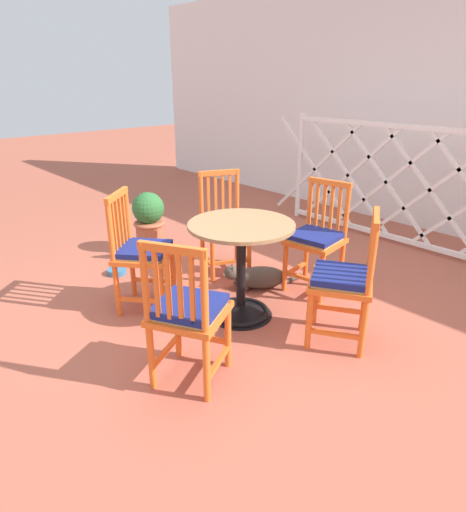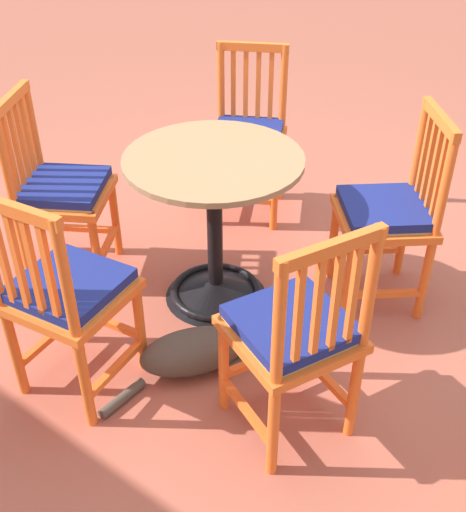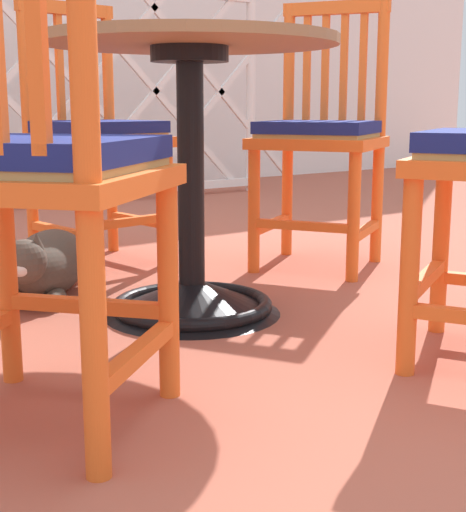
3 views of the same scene
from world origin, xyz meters
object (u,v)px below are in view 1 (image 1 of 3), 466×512
orange_chair_by_planter (317,239)px  orange_chair_at_corner (224,225)px  cafe_table (241,281)px  tabby_cat (256,277)px  terracotta_planter (149,221)px  orange_chair_tucked_in (188,313)px  orange_chair_near_fence (344,281)px  pet_water_bowl (117,271)px  orange_chair_facing_out (141,253)px

orange_chair_by_planter → orange_chair_at_corner: bearing=-157.9°
cafe_table → orange_chair_at_corner: size_ratio=0.83×
tabby_cat → terracotta_planter: size_ratio=1.11×
cafe_table → tabby_cat: bearing=121.1°
orange_chair_at_corner → cafe_table: bearing=-32.9°
orange_chair_by_planter → orange_chair_tucked_in: bearing=-80.3°
cafe_table → tabby_cat: (-0.25, 0.41, -0.19)m
cafe_table → orange_chair_at_corner: (-0.69, 0.45, 0.16)m
orange_chair_near_fence → orange_chair_at_corner: bearing=172.6°
tabby_cat → terracotta_planter: terracotta_planter is taller
cafe_table → orange_chair_near_fence: size_ratio=0.83×
orange_chair_tucked_in → tabby_cat: bearing=117.4°
cafe_table → pet_water_bowl: bearing=-165.7°
orange_chair_by_planter → orange_chair_at_corner: (-0.78, -0.32, 0.00)m
terracotta_planter → orange_chair_tucked_in: bearing=-26.4°
cafe_table → terracotta_planter: cafe_table is taller
orange_chair_near_fence → tabby_cat: bearing=171.3°
orange_chair_near_fence → pet_water_bowl: size_ratio=5.36×
orange_chair_near_fence → terracotta_planter: 2.29m
orange_chair_facing_out → terracotta_planter: size_ratio=1.47×
orange_chair_near_fence → orange_chair_by_planter: 0.79m
orange_chair_at_corner → orange_chair_by_planter: bearing=22.1°
cafe_table → orange_chair_tucked_in: (0.35, -0.74, 0.16)m
orange_chair_near_fence → tabby_cat: (-0.95, 0.14, -0.35)m
terracotta_planter → pet_water_bowl: (0.28, -0.55, -0.30)m
orange_chair_near_fence → orange_chair_by_planter: (-0.61, 0.50, 0.00)m
orange_chair_at_corner → orange_chair_tucked_in: bearing=-48.8°
tabby_cat → cafe_table: bearing=-58.9°
orange_chair_at_corner → orange_chair_near_fence: bearing=-7.4°
orange_chair_tucked_in → terracotta_planter: 2.16m
terracotta_planter → cafe_table: bearing=-7.7°
orange_chair_at_corner → tabby_cat: 0.57m
orange_chair_tucked_in → tabby_cat: 1.35m
orange_chair_tucked_in → orange_chair_by_planter: 1.53m
orange_chair_by_planter → tabby_cat: orange_chair_by_planter is taller
orange_chair_near_fence → pet_water_bowl: 2.13m
orange_chair_tucked_in → orange_chair_near_fence: (0.35, 1.01, 0.00)m
terracotta_planter → orange_chair_facing_out: bearing=-34.7°
tabby_cat → terracotta_planter: 1.37m
orange_chair_at_corner → pet_water_bowl: size_ratio=5.36×
tabby_cat → orange_chair_tucked_in: bearing=-62.6°
cafe_table → orange_chair_tucked_in: size_ratio=0.83×
orange_chair_by_planter → orange_chair_at_corner: same height
orange_chair_facing_out → orange_chair_tucked_in: size_ratio=1.00×
terracotta_planter → pet_water_bowl: terracotta_planter is taller
orange_chair_facing_out → terracotta_planter: 1.19m
pet_water_bowl → orange_chair_by_planter: bearing=38.1°
cafe_table → pet_water_bowl: cafe_table is taller
cafe_table → orange_chair_at_corner: bearing=147.1°
orange_chair_near_fence → orange_chair_at_corner: size_ratio=1.00×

